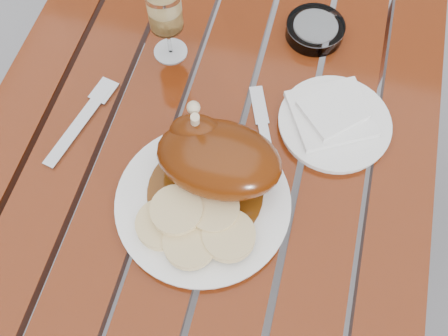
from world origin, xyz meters
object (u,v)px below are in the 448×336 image
Objects in this scene: wine_glass at (167,24)px; ashtray at (315,30)px; dinner_plate at (203,203)px; side_plate at (334,124)px; table at (214,201)px.

wine_glass reaches higher than ashtray.
side_plate is (0.19, 0.20, -0.00)m from dinner_plate.
wine_glass reaches higher than dinner_plate.
side_plate is (0.33, -0.09, -0.07)m from wine_glass.
wine_glass is at bearing -156.96° from ashtray.
wine_glass is 0.76× the size of side_plate.
ashtray reaches higher than table.
side_plate is at bearing 10.27° from table.
ashtray is at bearing 58.32° from table.
wine_glass reaches higher than table.
ashtray is at bearing 73.99° from dinner_plate.
table is 0.44m from side_plate.
wine_glass is 0.35m from side_plate.
wine_glass is at bearing 131.42° from table.
side_plate is 1.75× the size of ashtray.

